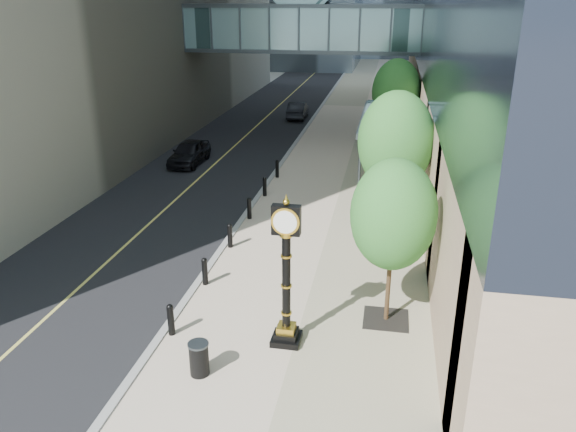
% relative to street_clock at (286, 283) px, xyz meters
% --- Properties ---
extents(ground, '(320.00, 320.00, 0.00)m').
position_rel_street_clock_xyz_m(ground, '(-0.75, -1.24, -1.99)').
color(ground, gray).
rests_on(ground, ground).
extents(road, '(8.00, 180.00, 0.02)m').
position_rel_street_clock_xyz_m(road, '(-7.75, 38.76, -1.98)').
color(road, black).
rests_on(road, ground).
extents(sidewalk, '(8.00, 180.00, 0.06)m').
position_rel_street_clock_xyz_m(sidewalk, '(0.25, 38.76, -1.96)').
color(sidewalk, '#BFAC93').
rests_on(sidewalk, ground).
extents(curb, '(0.25, 180.00, 0.07)m').
position_rel_street_clock_xyz_m(curb, '(-3.75, 38.76, -1.95)').
color(curb, gray).
rests_on(curb, ground).
extents(skywalk, '(17.00, 4.20, 5.80)m').
position_rel_street_clock_xyz_m(skywalk, '(-3.75, 26.76, 5.73)').
color(skywalk, slate).
rests_on(skywalk, ground).
extents(entrance_canopy, '(3.00, 8.00, 4.38)m').
position_rel_street_clock_xyz_m(entrance_canopy, '(2.73, 12.76, 2.20)').
color(entrance_canopy, '#383F44').
rests_on(entrance_canopy, ground).
extents(bollard_row, '(0.20, 16.20, 0.90)m').
position_rel_street_clock_xyz_m(bollard_row, '(-3.45, 7.76, -1.48)').
color(bollard_row, black).
rests_on(bollard_row, sidewalk).
extents(street_trees, '(2.99, 28.41, 6.14)m').
position_rel_street_clock_xyz_m(street_trees, '(2.85, 14.09, 1.82)').
color(street_trees, black).
rests_on(street_trees, sidewalk).
extents(street_clock, '(0.84, 0.84, 4.45)m').
position_rel_street_clock_xyz_m(street_clock, '(0.00, 0.00, 0.00)').
color(street_clock, black).
rests_on(street_clock, sidewalk).
extents(trash_bin, '(0.67, 0.67, 0.90)m').
position_rel_street_clock_xyz_m(trash_bin, '(-2.01, -1.90, -1.48)').
color(trash_bin, black).
rests_on(trash_bin, sidewalk).
extents(pedestrian, '(0.62, 0.41, 1.68)m').
position_rel_street_clock_xyz_m(pedestrian, '(3.71, 8.50, -1.09)').
color(pedestrian, beige).
rests_on(pedestrian, sidewalk).
extents(car_near, '(1.71, 4.17, 1.42)m').
position_rel_street_clock_xyz_m(car_near, '(-9.26, 17.65, -1.26)').
color(car_near, black).
rests_on(car_near, road).
extents(car_far, '(1.56, 4.11, 1.34)m').
position_rel_street_clock_xyz_m(car_far, '(-5.06, 32.53, -1.30)').
color(car_far, black).
rests_on(car_far, road).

